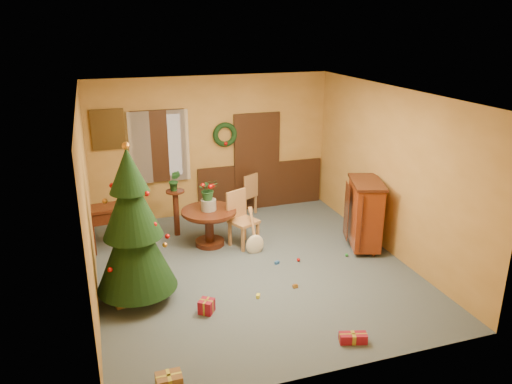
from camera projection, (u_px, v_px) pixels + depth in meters
name	position (u px, v px, depth m)	size (l,w,h in m)	color
room_envelope	(223.00, 162.00, 10.47)	(5.50, 5.50, 5.50)	#3A4A54
dining_table	(209.00, 220.00, 9.07)	(1.00, 1.00, 0.69)	black
urn	(209.00, 205.00, 8.97)	(0.27, 0.27, 0.20)	slate
centerpiece_plant	(208.00, 189.00, 8.87)	(0.35, 0.30, 0.38)	#1E4C23
chair_near	(241.00, 217.00, 9.07)	(0.59, 0.59, 1.03)	olive
chair_far	(247.00, 193.00, 10.53)	(0.53, 0.53, 0.90)	olive
guitar	(255.00, 233.00, 8.78)	(0.33, 0.16, 0.78)	beige
plant_stand	(176.00, 208.00, 9.47)	(0.35, 0.35, 0.90)	black
stand_plant	(174.00, 180.00, 9.29)	(0.22, 0.18, 0.40)	#19471E
christmas_tree	(133.00, 229.00, 7.06)	(1.16, 1.16, 2.40)	#382111
writing_desk	(113.00, 216.00, 8.91)	(0.96, 0.54, 0.82)	black
sideboard	(365.00, 212.00, 8.91)	(0.81, 1.10, 1.27)	#541F09
gift_a	(169.00, 381.00, 5.64)	(0.30, 0.22, 0.16)	brown
gift_b	(207.00, 306.00, 7.06)	(0.27, 0.27, 0.20)	maroon
gift_c	(124.00, 301.00, 7.24)	(0.27, 0.22, 0.13)	brown
gift_d	(353.00, 338.00, 6.42)	(0.38, 0.24, 0.13)	maroon
toy_a	(277.00, 263.00, 8.49)	(0.08, 0.05, 0.05)	#265BA8
toy_b	(347.00, 255.00, 8.75)	(0.06, 0.06, 0.06)	#248631
toy_c	(258.00, 296.00, 7.46)	(0.08, 0.05, 0.05)	yellow
toy_d	(298.00, 260.00, 8.58)	(0.06, 0.06, 0.06)	#B00F0B
toy_e	(295.00, 286.00, 7.74)	(0.08, 0.05, 0.05)	#BF7A2D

